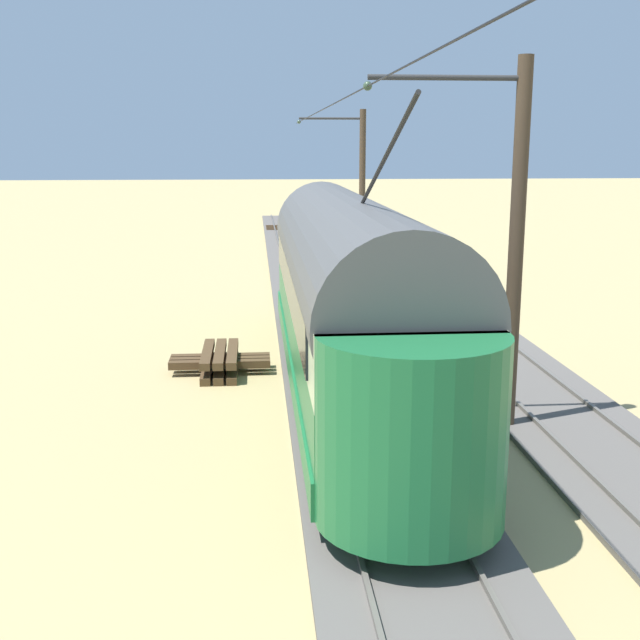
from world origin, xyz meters
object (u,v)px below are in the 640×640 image
Objects in this scene: vintage_streetcar at (348,291)px; catenary_pole_foreground at (360,185)px; spare_tie_stack at (220,361)px; track_end_bumper at (399,265)px; catenary_pole_mid_near at (512,241)px.

vintage_streetcar is 18.89m from catenary_pole_foreground.
spare_tie_stack is (2.89, -1.74, -1.99)m from vintage_streetcar.
catenary_pole_foreground is 2.88× the size of spare_tie_stack.
vintage_streetcar reaches higher than track_end_bumper.
vintage_streetcar is 4.03m from catenary_pole_mid_near.
vintage_streetcar is 9.32× the size of track_end_bumper.
track_end_bumper is (-6.96, -14.40, 0.13)m from spare_tie_stack.
catenary_pole_foreground is 18.12m from spare_tie_stack.
catenary_pole_foreground is at bearing -108.32° from spare_tie_stack.
track_end_bumper is at bearing -94.16° from catenary_pole_mid_near.
catenary_pole_mid_near is 7.86m from spare_tie_stack.
catenary_pole_mid_near reaches higher than track_end_bumper.
catenary_pole_mid_near is (-2.71, 2.65, 1.36)m from vintage_streetcar.
catenary_pole_foreground and catenary_pole_mid_near have the same top height.
spare_tie_stack is at bearing -31.08° from vintage_streetcar.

